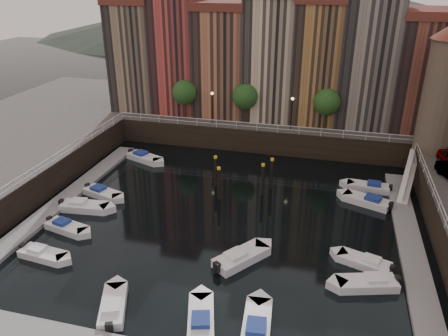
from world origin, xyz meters
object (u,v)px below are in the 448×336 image
(boat_left_0, at_px, (42,254))
(boat_left_2, at_px, (84,206))
(mooring_pilings, at_px, (242,178))
(boat_left_1, at_px, (66,227))
(corner_tower, at_px, (448,86))
(gangway, at_px, (409,174))

(boat_left_0, height_order, boat_left_2, boat_left_2)
(mooring_pilings, distance_m, boat_left_2, 15.80)
(boat_left_1, bearing_deg, corner_tower, 44.53)
(boat_left_2, bearing_deg, corner_tower, 20.48)
(boat_left_2, bearing_deg, gangway, 15.70)
(corner_tower, xyz_separation_m, boat_left_2, (-33.34, -16.65, -9.82))
(corner_tower, relative_size, boat_left_2, 2.82)
(mooring_pilings, bearing_deg, corner_tower, 25.34)
(corner_tower, height_order, boat_left_1, corner_tower)
(boat_left_0, distance_m, boat_left_1, 4.06)
(mooring_pilings, height_order, boat_left_0, mooring_pilings)
(gangway, height_order, boat_left_0, gangway)
(corner_tower, height_order, boat_left_2, corner_tower)
(mooring_pilings, xyz_separation_m, boat_left_1, (-13.47, -11.05, -1.32))
(boat_left_0, bearing_deg, corner_tower, 42.77)
(gangway, bearing_deg, corner_tower, 57.20)
(corner_tower, height_order, boat_left_0, corner_tower)
(corner_tower, xyz_separation_m, mooring_pilings, (-19.46, -9.22, -8.54))
(gangway, xyz_separation_m, mooring_pilings, (-16.56, -4.72, -0.27))
(corner_tower, relative_size, boat_left_1, 3.15)
(boat_left_0, xyz_separation_m, boat_left_2, (-0.87, 7.65, 0.05))
(boat_left_0, relative_size, boat_left_2, 0.87)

